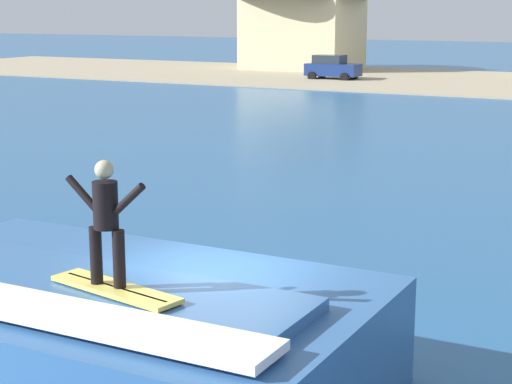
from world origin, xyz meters
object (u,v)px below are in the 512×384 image
(surfboard, at_px, (115,289))
(house_with_chimney, at_px, (303,13))
(wave_crest, at_px, (104,333))
(surfer, at_px, (106,216))
(car_near_shore, at_px, (332,67))

(surfboard, relative_size, house_with_chimney, 0.18)
(surfboard, xyz_separation_m, house_with_chimney, (-25.08, 59.87, 3.13))
(surfboard, distance_m, house_with_chimney, 64.99)
(wave_crest, distance_m, surfer, 2.04)
(surfboard, height_order, car_near_shore, car_near_shore)
(surfer, bearing_deg, house_with_chimney, 112.64)
(surfboard, xyz_separation_m, surfer, (-0.11, 0.01, 0.93))
(wave_crest, xyz_separation_m, house_with_chimney, (-24.38, 59.26, 4.06))
(wave_crest, distance_m, car_near_shore, 53.50)
(car_near_shore, xyz_separation_m, house_with_chimney, (-6.52, 8.83, 3.92))
(wave_crest, height_order, surfboard, surfboard)
(surfboard, bearing_deg, car_near_shore, 109.99)
(wave_crest, height_order, house_with_chimney, house_with_chimney)
(car_near_shore, bearing_deg, surfer, -70.12)
(car_near_shore, bearing_deg, wave_crest, -70.49)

